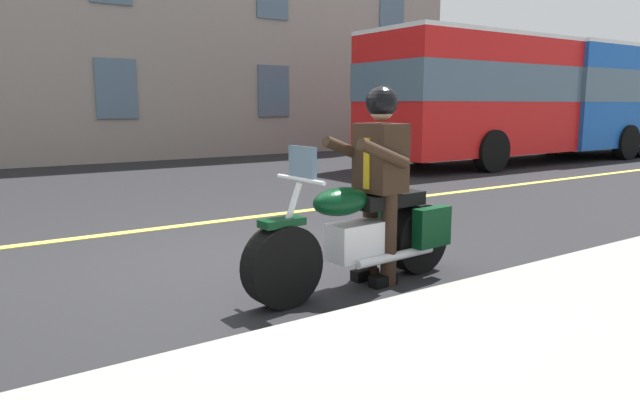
# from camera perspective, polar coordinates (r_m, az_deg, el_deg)

# --- Properties ---
(ground_plane) EXTENTS (80.00, 80.00, 0.00)m
(ground_plane) POSITION_cam_1_polar(r_m,az_deg,el_deg) (5.87, -8.72, -6.25)
(ground_plane) COLOR black
(lane_center_stripe) EXTENTS (60.00, 0.16, 0.01)m
(lane_center_stripe) POSITION_cam_1_polar(r_m,az_deg,el_deg) (7.67, -15.16, -2.69)
(lane_center_stripe) COLOR #E5DB4C
(lane_center_stripe) RESTS_ON ground_plane
(motorcycle_main) EXTENTS (2.22, 0.69, 1.26)m
(motorcycle_main) POSITION_cam_1_polar(r_m,az_deg,el_deg) (5.00, 4.26, -3.58)
(motorcycle_main) COLOR black
(motorcycle_main) RESTS_ON ground_plane
(rider_main) EXTENTS (0.65, 0.58, 1.74)m
(rider_main) POSITION_cam_1_polar(r_m,az_deg,el_deg) (5.03, 5.92, 3.23)
(rider_main) COLOR black
(rider_main) RESTS_ON ground_plane
(bus_near) EXTENTS (11.05, 2.70, 3.30)m
(bus_near) POSITION_cam_1_polar(r_m,az_deg,el_deg) (17.33, 20.68, 9.87)
(bus_near) COLOR red
(bus_near) RESTS_ON ground_plane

